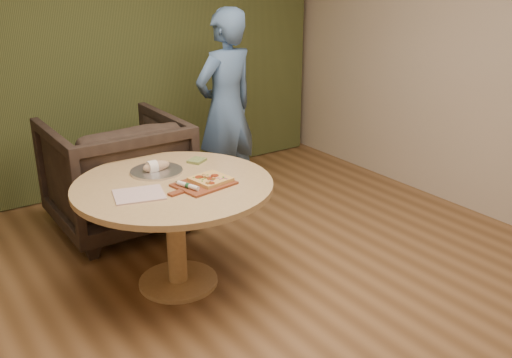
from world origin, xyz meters
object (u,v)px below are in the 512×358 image
object	(u,v)px
pizza_paddle	(203,184)
bread_roll	(155,166)
flatbread_pizza	(210,179)
person_standing	(226,109)
serving_tray	(157,171)
pedestal_table	(174,203)
armchair	(116,168)
cutlery_roll	(188,186)

from	to	relation	value
pizza_paddle	bread_roll	bearing A→B (deg)	100.41
pizza_paddle	flatbread_pizza	distance (m)	0.07
pizza_paddle	person_standing	distance (m)	1.55
serving_tray	bread_roll	xyz separation A→B (m)	(-0.01, 0.00, 0.04)
pedestal_table	pizza_paddle	distance (m)	0.25
pizza_paddle	armchair	bearing A→B (deg)	85.37
serving_tray	bread_roll	bearing A→B (deg)	180.00
pedestal_table	cutlery_roll	distance (m)	0.24
pedestal_table	flatbread_pizza	bearing A→B (deg)	-36.54
cutlery_roll	flatbread_pizza	bearing A→B (deg)	-9.84
pizza_paddle	flatbread_pizza	xyz separation A→B (m)	(0.06, 0.01, 0.02)
bread_roll	cutlery_roll	bearing A→B (deg)	-85.73
pedestal_table	pizza_paddle	world-z (taller)	pizza_paddle
pizza_paddle	armchair	size ratio (longest dim) A/B	0.45
pizza_paddle	flatbread_pizza	world-z (taller)	flatbread_pizza
pedestal_table	person_standing	distance (m)	1.54
pedestal_table	flatbread_pizza	xyz separation A→B (m)	(0.20, -0.15, 0.17)
pedestal_table	person_standing	bearing A→B (deg)	45.05
person_standing	pizza_paddle	bearing A→B (deg)	42.20
person_standing	serving_tray	bearing A→B (deg)	27.39
cutlery_roll	person_standing	distance (m)	1.63
pizza_paddle	bread_roll	size ratio (longest dim) A/B	2.41
pizza_paddle	serving_tray	distance (m)	0.42
flatbread_pizza	serving_tray	bearing A→B (deg)	117.25
flatbread_pizza	bread_roll	distance (m)	0.44
serving_tray	cutlery_roll	bearing A→B (deg)	-86.96
bread_roll	pedestal_table	bearing A→B (deg)	-87.30
armchair	serving_tray	bearing A→B (deg)	88.43
serving_tray	bread_roll	world-z (taller)	bread_roll
pedestal_table	flatbread_pizza	size ratio (longest dim) A/B	5.14
flatbread_pizza	cutlery_roll	world-z (taller)	flatbread_pizza
flatbread_pizza	person_standing	world-z (taller)	person_standing
pedestal_table	pizza_paddle	xyz separation A→B (m)	(0.13, -0.15, 0.15)
pedestal_table	serving_tray	bearing A→B (deg)	90.59
pizza_paddle	flatbread_pizza	bearing A→B (deg)	-1.13
pedestal_table	person_standing	xyz separation A→B (m)	(1.07, 1.07, 0.26)
pizza_paddle	pedestal_table	bearing A→B (deg)	120.98
serving_tray	person_standing	xyz separation A→B (m)	(1.07, 0.83, 0.12)
flatbread_pizza	armchair	bearing A→B (deg)	97.90
cutlery_roll	person_standing	xyz separation A→B (m)	(1.05, 1.25, 0.09)
bread_roll	serving_tray	bearing A→B (deg)	0.00
serving_tray	armchair	bearing A→B (deg)	88.27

